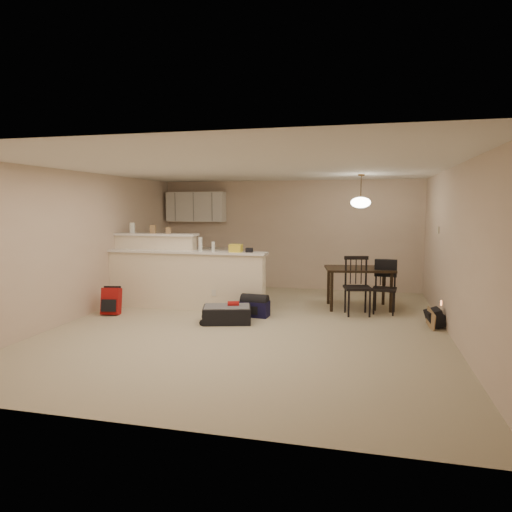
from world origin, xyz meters
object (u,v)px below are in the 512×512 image
(pendant_lamp, at_px, (361,202))
(dining_chair_far, at_px, (384,288))
(dining_table, at_px, (359,273))
(black_daypack, at_px, (435,318))
(navy_duffel, at_px, (255,309))
(red_backpack, at_px, (111,301))
(suitcase, at_px, (227,315))
(dining_chair_near, at_px, (358,286))

(pendant_lamp, distance_m, dining_chair_far, 1.62)
(pendant_lamp, relative_size, dining_chair_far, 0.66)
(dining_table, xyz_separation_m, dining_chair_far, (0.46, -0.33, -0.21))
(pendant_lamp, height_order, black_daypack, pendant_lamp)
(dining_table, bearing_deg, navy_duffel, -157.34)
(dining_table, distance_m, red_backpack, 4.55)
(suitcase, bearing_deg, black_daypack, -6.41)
(suitcase, height_order, red_backpack, red_backpack)
(dining_chair_far, xyz_separation_m, suitcase, (-2.55, -1.29, -0.34))
(pendant_lamp, bearing_deg, dining_chair_far, -35.80)
(dining_table, bearing_deg, pendant_lamp, -117.97)
(dining_table, distance_m, dining_chair_far, 0.60)
(navy_duffel, relative_size, black_daypack, 1.57)
(navy_duffel, distance_m, black_daypack, 2.95)
(dining_chair_far, relative_size, red_backpack, 1.99)
(navy_duffel, xyz_separation_m, black_daypack, (2.95, 0.00, 0.00))
(dining_chair_near, bearing_deg, black_daypack, -35.81)
(dining_chair_far, bearing_deg, black_daypack, -39.36)
(red_backpack, xyz_separation_m, black_daypack, (5.46, 0.44, -0.10))
(dining_chair_near, bearing_deg, red_backpack, -179.52)
(dining_table, distance_m, pendant_lamp, 1.32)
(dining_chair_near, bearing_deg, pendant_lamp, 76.75)
(pendant_lamp, xyz_separation_m, black_daypack, (1.21, -1.10, -1.85))
(pendant_lamp, xyz_separation_m, navy_duffel, (-1.74, -1.10, -1.86))
(dining_table, bearing_deg, dining_chair_near, -100.39)
(navy_duffel, bearing_deg, dining_chair_near, 22.20)
(black_daypack, bearing_deg, pendant_lamp, 40.94)
(pendant_lamp, xyz_separation_m, dining_chair_far, (0.46, -0.33, -1.52))
(pendant_lamp, relative_size, red_backpack, 1.32)
(dining_table, xyz_separation_m, red_backpack, (-4.26, -1.54, -0.44))
(suitcase, xyz_separation_m, red_backpack, (-2.17, 0.07, 0.10))
(dining_table, height_order, suitcase, dining_table)
(dining_chair_far, relative_size, navy_duffel, 1.89)
(dining_chair_far, bearing_deg, suitcase, -146.85)
(pendant_lamp, distance_m, red_backpack, 4.86)
(dining_table, distance_m, dining_chair_near, 0.59)
(dining_chair_near, relative_size, black_daypack, 3.27)
(suitcase, height_order, black_daypack, black_daypack)
(black_daypack, bearing_deg, dining_table, 40.94)
(pendant_lamp, xyz_separation_m, dining_chair_near, (-0.01, -0.57, -1.48))
(dining_table, xyz_separation_m, suitcase, (-2.09, -1.62, -0.54))
(pendant_lamp, relative_size, suitcase, 0.79)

